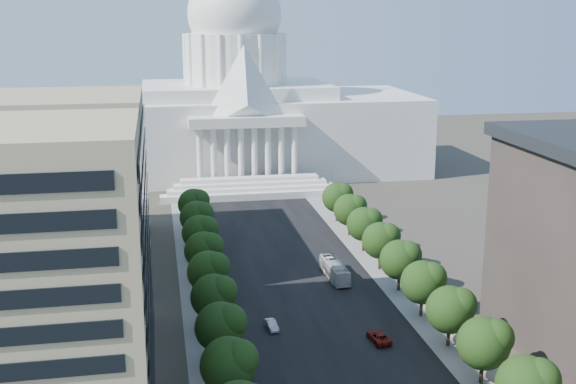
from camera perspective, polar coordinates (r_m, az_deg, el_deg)
road_asphalt at (r=152.05m, az=0.03°, el=-5.76°), size 30.00×260.00×0.01m
sidewalk_left at (r=149.99m, az=-7.17°, el=-6.16°), size 8.00×260.00×0.02m
sidewalk_right at (r=156.42m, az=6.92°, el=-5.29°), size 8.00×260.00×0.02m
capitol at (r=239.14m, az=-4.11°, el=6.40°), size 120.00×56.00×73.00m
office_block_left_far at (r=156.64m, az=-18.20°, el=-0.15°), size 38.00×52.00×30.00m
tree_l_c at (r=97.85m, az=-4.52°, el=-13.36°), size 7.79×7.60×9.97m
tree_l_d at (r=108.61m, az=-5.19°, el=-10.49°), size 7.79×7.60×9.97m
tree_l_e at (r=119.61m, az=-5.74°, el=-8.13°), size 7.79×7.60×9.97m
tree_l_f at (r=130.79m, az=-6.18°, el=-6.18°), size 7.79×7.60×9.97m
tree_l_g at (r=142.09m, az=-6.55°, el=-4.53°), size 7.79×7.60×9.97m
tree_l_h at (r=153.51m, az=-6.87°, el=-3.13°), size 7.79×7.60×9.97m
tree_l_i at (r=165.01m, az=-7.14°, el=-1.92°), size 7.79×7.60×9.97m
tree_l_j at (r=176.57m, az=-7.38°, el=-0.87°), size 7.79×7.60×9.97m
tree_r_b at (r=97.63m, az=18.52°, el=-14.17°), size 7.79×7.60×9.97m
tree_r_c at (r=107.08m, az=15.41°, el=-11.34°), size 7.79×7.60×9.97m
tree_r_d at (r=117.00m, az=12.87°, el=-8.95°), size 7.79×7.60×9.97m
tree_r_e at (r=127.27m, az=10.75°, el=-6.93°), size 7.79×7.60×9.97m
tree_r_f at (r=137.83m, az=8.97°, el=-5.21°), size 7.79×7.60×9.97m
tree_r_g at (r=148.60m, az=7.45°, el=-3.73°), size 7.79×7.60×9.97m
tree_r_h at (r=159.55m, az=6.15°, el=-2.45°), size 7.79×7.60×9.97m
tree_r_i at (r=170.64m, az=5.01°, el=-1.33°), size 7.79×7.60×9.97m
tree_r_j at (r=181.85m, az=4.02°, el=-0.35°), size 7.79×7.60×9.97m
streetlight_b at (r=107.36m, az=16.35°, el=-11.71°), size 2.61×0.44×9.00m
streetlight_c at (r=128.22m, az=11.37°, el=-7.10°), size 2.61×0.44×9.00m
streetlight_d at (r=150.34m, az=7.88°, el=-3.79°), size 2.61×0.44×9.00m
streetlight_e at (r=173.25m, az=5.32°, el=-1.32°), size 2.61×0.44×9.00m
streetlight_f at (r=196.67m, az=3.36°, el=0.56°), size 2.61×0.44×9.00m
car_silver at (r=122.30m, az=-1.31°, el=-10.47°), size 2.05×4.55×1.45m
car_red at (r=118.90m, az=7.19°, el=-11.30°), size 3.19×5.90×1.57m
car_dark_b at (r=139.74m, az=-4.63°, el=-7.31°), size 2.65×5.19×1.44m
city_bus at (r=144.13m, az=3.71°, el=-6.17°), size 3.50×12.80×3.53m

